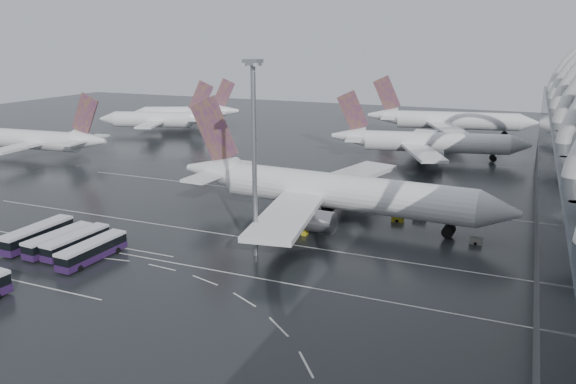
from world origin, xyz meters
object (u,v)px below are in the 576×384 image
at_px(jet_remote_west, 43,141).
at_px(airliner_gate_b, 425,143).
at_px(bus_row_near_a, 37,235).
at_px(gse_cart_belly_b, 420,215).
at_px(bus_row_near_d, 92,250).
at_px(bus_row_near_c, 76,242).
at_px(floodlight_mast, 254,136).
at_px(gse_cart_belly_c, 301,231).
at_px(jet_remote_mid, 161,120).
at_px(jet_remote_far, 187,114).
at_px(bus_row_near_b, 59,240).
at_px(gse_cart_belly_d, 476,241).
at_px(airliner_gate_c, 448,121).
at_px(airliner_main, 328,191).
at_px(gse_cart_belly_e, 398,218).

bearing_deg(jet_remote_west, airliner_gate_b, -162.97).
relative_size(bus_row_near_a, gse_cart_belly_b, 5.70).
distance_m(airliner_gate_b, jet_remote_west, 106.07).
bearing_deg(bus_row_near_d, bus_row_near_a, 84.53).
height_order(bus_row_near_c, floodlight_mast, floodlight_mast).
distance_m(airliner_gate_b, gse_cart_belly_c, 71.17).
height_order(jet_remote_mid, jet_remote_far, jet_remote_mid).
bearing_deg(bus_row_near_c, airliner_gate_b, -19.87).
xyz_separation_m(airliner_gate_b, bus_row_near_b, (-40.84, -92.54, -3.04)).
relative_size(jet_remote_mid, bus_row_near_d, 3.38).
relative_size(jet_remote_mid, gse_cart_belly_d, 21.29).
height_order(airliner_gate_c, bus_row_near_b, airliner_gate_c).
bearing_deg(gse_cart_belly_d, floodlight_mast, -148.87).
bearing_deg(jet_remote_mid, floodlight_mast, 113.89).
relative_size(floodlight_mast, gse_cart_belly_c, 13.27).
bearing_deg(airliner_gate_b, bus_row_near_b, -125.82).
distance_m(bus_row_near_d, gse_cart_belly_b, 57.72).
xyz_separation_m(jet_remote_mid, jet_remote_far, (-1.26, 18.62, -0.16)).
bearing_deg(bus_row_near_d, gse_cart_belly_c, -44.45).
distance_m(floodlight_mast, gse_cart_belly_d, 40.29).
relative_size(airliner_main, bus_row_near_d, 5.20).
bearing_deg(gse_cart_belly_b, gse_cart_belly_d, -41.88).
distance_m(jet_remote_west, bus_row_near_b, 78.23).
height_order(airliner_main, gse_cart_belly_b, airliner_main).
height_order(airliner_gate_b, gse_cart_belly_b, airliner_gate_b).
bearing_deg(gse_cart_belly_c, floodlight_mast, -103.73).
distance_m(jet_remote_far, gse_cart_belly_b, 130.66).
xyz_separation_m(airliner_gate_b, bus_row_near_d, (-32.87, -93.88, -3.01)).
height_order(bus_row_near_a, floodlight_mast, floodlight_mast).
bearing_deg(airliner_gate_b, gse_cart_belly_c, -108.78).
relative_size(bus_row_near_a, floodlight_mast, 0.44).
height_order(jet_remote_west, bus_row_near_d, jet_remote_west).
xyz_separation_m(airliner_gate_b, airliner_gate_c, (0.15, 42.72, 0.37)).
xyz_separation_m(airliner_main, bus_row_near_d, (-25.95, -32.73, -3.79)).
distance_m(airliner_main, jet_remote_mid, 110.34).
bearing_deg(airliner_gate_c, bus_row_near_d, -114.20).
bearing_deg(gse_cart_belly_b, jet_remote_far, 142.05).
distance_m(jet_remote_far, gse_cart_belly_c, 129.67).
relative_size(bus_row_near_c, gse_cart_belly_c, 5.42).
bearing_deg(bus_row_near_b, gse_cart_belly_e, -49.01).
relative_size(jet_remote_far, bus_row_near_d, 3.17).
height_order(airliner_main, jet_remote_mid, airliner_main).
bearing_deg(airliner_main, floodlight_mast, -98.48).
distance_m(jet_remote_far, bus_row_near_d, 135.16).
bearing_deg(jet_remote_west, gse_cart_belly_e, 165.54).
xyz_separation_m(bus_row_near_c, gse_cart_belly_c, (29.36, 21.49, -1.01)).
relative_size(bus_row_near_c, bus_row_near_d, 0.98).
height_order(airliner_gate_c, bus_row_near_a, airliner_gate_c).
bearing_deg(airliner_gate_c, airliner_main, -104.50).
distance_m(airliner_main, bus_row_near_a, 49.80).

